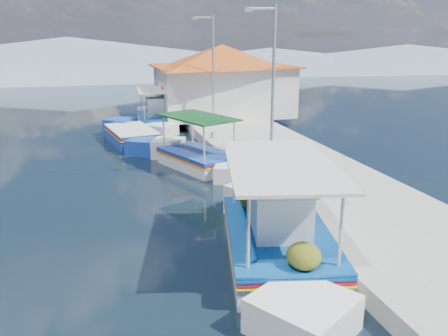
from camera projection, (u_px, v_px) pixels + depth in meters
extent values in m
plane|color=black|center=(159.00, 211.00, 14.92)|extent=(160.00, 160.00, 0.00)
cube|color=#ADABA2|center=(266.00, 149.00, 21.92)|extent=(5.00, 44.00, 0.50)
cylinder|color=#A5A8AD|center=(308.00, 214.00, 12.93)|extent=(0.20, 0.20, 0.30)
cylinder|color=#A5A8AD|center=(251.00, 167.00, 17.56)|extent=(0.20, 0.20, 0.30)
cylinder|color=#A5A8AD|center=(213.00, 135.00, 23.12)|extent=(0.20, 0.20, 0.30)
cylinder|color=#A5A8AD|center=(189.00, 116.00, 28.68)|extent=(0.20, 0.20, 0.30)
cube|color=white|center=(277.00, 249.00, 11.74)|extent=(3.36, 5.12, 1.03)
cube|color=white|center=(220.00, 206.00, 14.35)|extent=(2.37, 2.37, 1.14)
cube|color=white|center=(364.00, 310.00, 9.17)|extent=(2.31, 2.31, 0.98)
cube|color=#0B478F|center=(278.00, 232.00, 11.60)|extent=(3.46, 5.27, 0.07)
cube|color=red|center=(278.00, 235.00, 11.63)|extent=(3.46, 5.27, 0.05)
cube|color=#FFF71C|center=(278.00, 238.00, 11.65)|extent=(3.46, 5.27, 0.04)
cube|color=#0B478F|center=(278.00, 229.00, 11.58)|extent=(3.47, 5.23, 0.05)
cube|color=brown|center=(278.00, 230.00, 11.59)|extent=(3.15, 4.99, 0.05)
cube|color=white|center=(286.00, 212.00, 11.15)|extent=(1.59, 1.66, 1.19)
cube|color=silver|center=(287.00, 188.00, 10.98)|extent=(1.73, 1.80, 0.07)
cylinder|color=beige|center=(209.00, 182.00, 12.60)|extent=(0.08, 0.08, 1.74)
cylinder|color=beige|center=(268.00, 172.00, 13.46)|extent=(0.08, 0.08, 1.74)
cylinder|color=beige|center=(296.00, 235.00, 9.24)|extent=(0.08, 0.08, 1.74)
cylinder|color=beige|center=(367.00, 218.00, 10.10)|extent=(0.08, 0.08, 1.74)
cube|color=silver|center=(280.00, 164.00, 11.11)|extent=(3.47, 5.15, 0.08)
ellipsoid|color=#3C4312|center=(233.00, 203.00, 12.60)|extent=(0.83, 0.91, 0.62)
ellipsoid|color=#3C4312|center=(247.00, 194.00, 13.42)|extent=(0.70, 0.76, 0.52)
ellipsoid|color=#3C4312|center=(338.00, 249.00, 9.95)|extent=(0.74, 0.81, 0.55)
sphere|color=#FB3607|center=(299.00, 186.00, 12.41)|extent=(0.43, 0.43, 0.43)
cube|color=white|center=(198.00, 163.00, 19.79)|extent=(3.12, 3.98, 0.90)
cube|color=white|center=(208.00, 147.00, 22.00)|extent=(1.77, 1.77, 0.99)
cube|color=white|center=(187.00, 179.00, 17.61)|extent=(1.72, 1.72, 0.85)
cube|color=#0B478F|center=(198.00, 153.00, 19.67)|extent=(3.22, 4.10, 0.06)
cube|color=red|center=(198.00, 155.00, 19.69)|extent=(3.22, 4.10, 0.05)
cube|color=#FFF71C|center=(198.00, 157.00, 19.71)|extent=(3.22, 4.10, 0.04)
cube|color=#1B42A6|center=(198.00, 152.00, 19.65)|extent=(3.22, 4.07, 0.05)
cube|color=brown|center=(198.00, 152.00, 19.66)|extent=(2.96, 3.85, 0.05)
cylinder|color=beige|center=(188.00, 128.00, 20.96)|extent=(0.07, 0.07, 1.51)
cylinder|color=beige|center=(221.00, 129.00, 20.76)|extent=(0.07, 0.07, 1.51)
cylinder|color=beige|center=(172.00, 142.00, 18.14)|extent=(0.07, 0.07, 1.51)
cylinder|color=beige|center=(210.00, 143.00, 17.95)|extent=(0.07, 0.07, 1.51)
cube|color=#0D441B|center=(197.00, 117.00, 19.24)|extent=(3.21, 4.02, 0.07)
cube|color=#1B42A6|center=(132.00, 139.00, 24.12)|extent=(2.54, 3.95, 1.02)
cube|color=#1B42A6|center=(136.00, 128.00, 26.43)|extent=(1.94, 1.94, 1.13)
cube|color=#1B42A6|center=(127.00, 150.00, 21.85)|extent=(1.89, 1.89, 0.97)
cube|color=#0B478F|center=(131.00, 130.00, 23.99)|extent=(2.62, 4.07, 0.06)
cube|color=red|center=(131.00, 132.00, 24.01)|extent=(2.62, 4.07, 0.05)
cube|color=#FFF71C|center=(131.00, 133.00, 24.03)|extent=(2.62, 4.07, 0.04)
cube|color=white|center=(131.00, 129.00, 23.97)|extent=(2.63, 4.03, 0.05)
cube|color=brown|center=(131.00, 129.00, 23.98)|extent=(2.38, 3.85, 0.05)
cube|color=white|center=(157.00, 123.00, 28.52)|extent=(2.26, 4.08, 0.94)
cube|color=white|center=(150.00, 115.00, 30.91)|extent=(2.11, 2.11, 1.04)
cube|color=white|center=(165.00, 131.00, 26.17)|extent=(2.05, 2.05, 0.89)
cube|color=#0B478F|center=(157.00, 116.00, 28.40)|extent=(2.33, 4.20, 0.06)
cube|color=red|center=(157.00, 118.00, 28.42)|extent=(2.33, 4.20, 0.05)
cube|color=#FFF71C|center=(157.00, 119.00, 28.44)|extent=(2.33, 4.20, 0.04)
cube|color=#0B478F|center=(157.00, 115.00, 28.38)|extent=(2.35, 4.16, 0.05)
cube|color=brown|center=(157.00, 116.00, 28.39)|extent=(2.09, 3.99, 0.05)
cube|color=white|center=(157.00, 108.00, 27.97)|extent=(1.20, 1.34, 1.09)
cube|color=silver|center=(157.00, 98.00, 27.81)|extent=(1.31, 1.44, 0.06)
cylinder|color=beige|center=(139.00, 100.00, 29.45)|extent=(0.07, 0.07, 1.58)
cylinder|color=beige|center=(165.00, 99.00, 29.95)|extent=(0.07, 0.07, 1.58)
cylinder|color=beige|center=(147.00, 107.00, 26.39)|extent=(0.07, 0.07, 1.58)
cylinder|color=beige|center=(176.00, 106.00, 26.89)|extent=(0.07, 0.07, 1.58)
cube|color=silver|center=(156.00, 90.00, 27.95)|extent=(2.37, 4.08, 0.07)
cube|color=silver|center=(222.00, 91.00, 29.84)|extent=(8.00, 6.00, 3.00)
cube|color=#B44C19|center=(222.00, 66.00, 29.42)|extent=(8.64, 6.48, 0.10)
pyramid|color=#B44C19|center=(222.00, 56.00, 29.24)|extent=(10.49, 10.49, 1.40)
cube|color=brown|center=(163.00, 103.00, 28.04)|extent=(0.06, 1.00, 2.00)
cube|color=#0B478F|center=(157.00, 88.00, 30.19)|extent=(0.06, 1.20, 0.90)
cylinder|color=#A5A8AD|center=(273.00, 91.00, 16.98)|extent=(0.12, 0.12, 6.00)
cylinder|color=#A5A8AD|center=(262.00, 8.00, 16.06)|extent=(1.00, 0.08, 0.08)
cube|color=#A5A8AD|center=(248.00, 10.00, 15.95)|extent=(0.30, 0.14, 0.14)
cylinder|color=#A5A8AD|center=(213.00, 72.00, 25.32)|extent=(0.12, 0.12, 6.00)
cylinder|color=#A5A8AD|center=(204.00, 17.00, 24.40)|extent=(1.00, 0.08, 0.08)
cube|color=#A5A8AD|center=(194.00, 18.00, 24.28)|extent=(0.30, 0.14, 0.14)
cone|color=gray|center=(69.00, 57.00, 64.85)|extent=(96.00, 96.00, 5.50)
cone|color=gray|center=(269.00, 60.00, 72.73)|extent=(76.80, 76.80, 3.80)
cone|color=gray|center=(407.00, 57.00, 79.05)|extent=(89.60, 89.60, 4.20)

